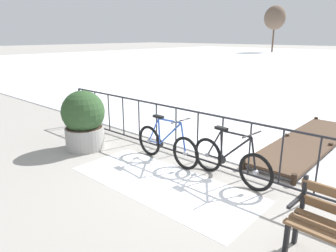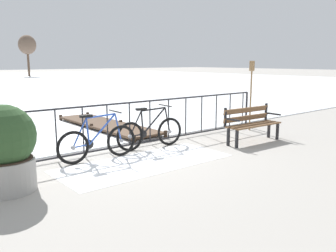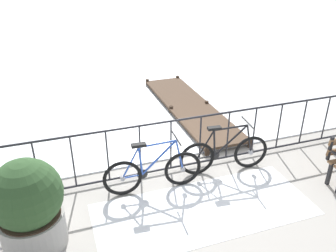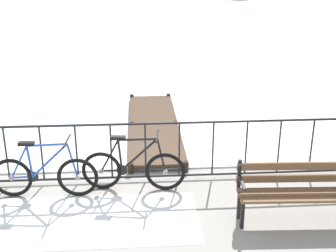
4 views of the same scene
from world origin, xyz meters
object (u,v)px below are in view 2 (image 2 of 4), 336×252
(oar_upright, at_px, (251,91))
(planter_with_shrub, at_px, (4,148))
(bicycle_near_railing, at_px, (150,132))
(bicycle_second, at_px, (98,142))
(park_bench, at_px, (251,121))

(oar_upright, bearing_deg, planter_with_shrub, -174.38)
(bicycle_near_railing, xyz_separation_m, bicycle_second, (-1.41, -0.13, 0.00))
(bicycle_second, height_order, planter_with_shrub, planter_with_shrub)
(bicycle_near_railing, relative_size, bicycle_second, 1.00)
(bicycle_second, bearing_deg, oar_upright, 0.28)
(bicycle_near_railing, relative_size, oar_upright, 0.86)
(planter_with_shrub, distance_m, oar_upright, 6.89)
(bicycle_near_railing, distance_m, oar_upright, 3.59)
(bicycle_near_railing, xyz_separation_m, oar_upright, (3.51, -0.11, 0.77))
(planter_with_shrub, bearing_deg, oar_upright, 5.62)
(bicycle_second, xyz_separation_m, planter_with_shrub, (-1.93, -0.65, 0.31))
(bicycle_second, bearing_deg, planter_with_shrub, -161.37)
(oar_upright, bearing_deg, park_bench, -141.48)
(oar_upright, bearing_deg, bicycle_second, -179.72)
(bicycle_second, xyz_separation_m, oar_upright, (4.92, 0.02, 0.77))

